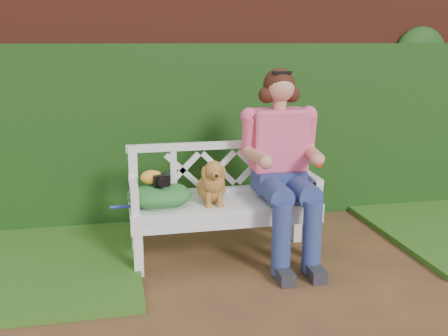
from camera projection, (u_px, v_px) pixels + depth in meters
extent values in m
plane|color=#4A2F1E|center=(302.00, 291.00, 3.71)|extent=(60.00, 60.00, 0.00)
cube|color=maroon|center=(240.00, 105.00, 5.26)|extent=(10.00, 0.30, 2.20)
cube|color=#204917|center=(245.00, 133.00, 5.11)|extent=(10.00, 0.18, 1.70)
cube|color=black|center=(161.00, 180.00, 3.99)|extent=(0.14, 0.11, 0.08)
ellipsoid|color=gold|center=(152.00, 177.00, 4.01)|extent=(0.18, 0.13, 0.11)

